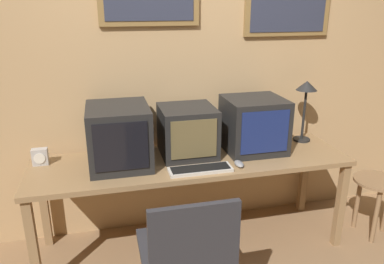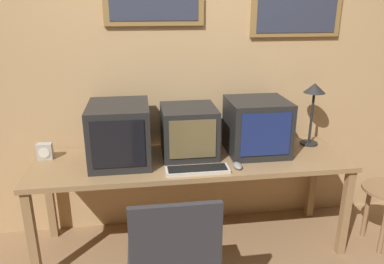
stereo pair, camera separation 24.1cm
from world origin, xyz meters
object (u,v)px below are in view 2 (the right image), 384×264
(monitor_left, at_px, (120,133))
(desk_lamp, at_px, (314,97))
(monitor_center, at_px, (189,131))
(keyboard_main, at_px, (197,170))
(desk_clock, at_px, (45,151))
(monitor_right, at_px, (257,126))
(mouse_near_keyboard, at_px, (238,166))

(monitor_left, relative_size, desk_lamp, 0.98)
(monitor_center, xyz_separation_m, desk_lamp, (0.98, 0.06, 0.21))
(keyboard_main, height_order, desk_clock, desk_clock)
(monitor_center, bearing_deg, keyboard_main, -87.39)
(monitor_right, distance_m, desk_clock, 1.56)
(monitor_left, height_order, desk_lamp, desk_lamp)
(monitor_right, xyz_separation_m, desk_clock, (-1.55, 0.08, -0.14))
(monitor_right, xyz_separation_m, desk_lamp, (0.47, 0.10, 0.19))
(keyboard_main, relative_size, desk_clock, 3.65)
(monitor_left, xyz_separation_m, desk_lamp, (1.48, 0.12, 0.18))
(monitor_left, xyz_separation_m, mouse_near_keyboard, (0.79, -0.24, -0.19))
(monitor_left, distance_m, desk_clock, 0.58)
(monitor_right, distance_m, desk_lamp, 0.52)
(mouse_near_keyboard, bearing_deg, monitor_left, 163.47)
(desk_clock, distance_m, desk_lamp, 2.05)
(mouse_near_keyboard, relative_size, desk_clock, 0.95)
(monitor_left, distance_m, keyboard_main, 0.60)
(monitor_center, distance_m, desk_lamp, 1.00)
(monitor_left, xyz_separation_m, keyboard_main, (0.51, -0.25, -0.20))
(monitor_left, height_order, monitor_center, monitor_left)
(monitor_center, distance_m, mouse_near_keyboard, 0.45)
(mouse_near_keyboard, bearing_deg, keyboard_main, -176.15)
(monitor_center, height_order, desk_lamp, desk_lamp)
(monitor_center, height_order, desk_clock, monitor_center)
(desk_lamp, bearing_deg, desk_clock, -179.69)
(monitor_center, bearing_deg, monitor_left, -172.78)
(monitor_left, distance_m, monitor_right, 1.00)
(keyboard_main, xyz_separation_m, mouse_near_keyboard, (0.28, 0.02, 0.00))
(desk_lamp, bearing_deg, monitor_center, -176.40)
(desk_lamp, bearing_deg, monitor_right, -168.52)
(monitor_right, bearing_deg, monitor_left, -178.37)
(monitor_right, bearing_deg, desk_clock, 176.86)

